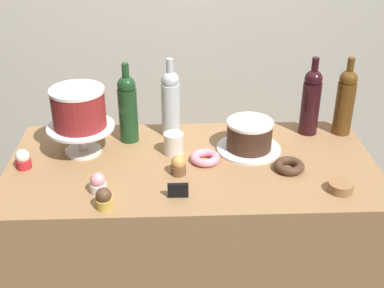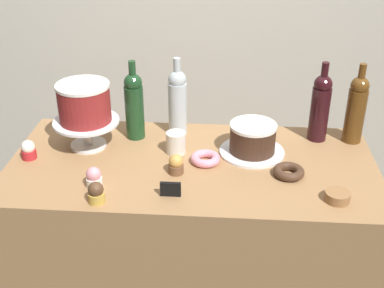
{
  "view_description": "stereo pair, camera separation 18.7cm",
  "coord_description": "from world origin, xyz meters",
  "px_view_note": "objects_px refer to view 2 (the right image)",
  "views": [
    {
      "loc": [
        -0.06,
        -1.65,
        1.91
      ],
      "look_at": [
        0.0,
        0.0,
        1.02
      ],
      "focal_mm": 47.77,
      "sensor_mm": 36.0,
      "label": 1
    },
    {
      "loc": [
        0.12,
        -1.64,
        1.91
      ],
      "look_at": [
        0.0,
        0.0,
        1.02
      ],
      "focal_mm": 47.77,
      "sensor_mm": 36.0,
      "label": 2
    }
  ],
  "objects_px": {
    "wine_bottle_dark_red": "(320,106)",
    "cupcake_caramel": "(176,164)",
    "cupcake_vanilla": "(28,150)",
    "donut_chocolate": "(289,172)",
    "white_layer_cake": "(84,103)",
    "cupcake_chocolate": "(96,193)",
    "wine_bottle_green": "(134,104)",
    "cupcake_strawberry": "(94,178)",
    "donut_pink": "(205,159)",
    "cookie_stack": "(337,196)",
    "chocolate_round_cake": "(253,138)",
    "coffee_cup_ceramic": "(176,143)",
    "wine_bottle_amber": "(356,108)",
    "price_sign_chalkboard": "(170,189)",
    "wine_bottle_clear": "(177,101)",
    "cake_stand_pedestal": "(87,129)"
  },
  "relations": [
    {
      "from": "wine_bottle_dark_red",
      "to": "cupcake_caramel",
      "type": "distance_m",
      "value": 0.63
    },
    {
      "from": "cupcake_vanilla",
      "to": "donut_chocolate",
      "type": "distance_m",
      "value": 0.97
    },
    {
      "from": "white_layer_cake",
      "to": "cupcake_chocolate",
      "type": "relative_size",
      "value": 2.73
    },
    {
      "from": "wine_bottle_green",
      "to": "cupcake_strawberry",
      "type": "height_order",
      "value": "wine_bottle_green"
    },
    {
      "from": "donut_pink",
      "to": "cookie_stack",
      "type": "relative_size",
      "value": 1.33
    },
    {
      "from": "donut_pink",
      "to": "cookie_stack",
      "type": "distance_m",
      "value": 0.5
    },
    {
      "from": "chocolate_round_cake",
      "to": "cupcake_caramel",
      "type": "height_order",
      "value": "chocolate_round_cake"
    },
    {
      "from": "cupcake_chocolate",
      "to": "coffee_cup_ceramic",
      "type": "relative_size",
      "value": 0.87
    },
    {
      "from": "white_layer_cake",
      "to": "cupcake_caramel",
      "type": "bearing_deg",
      "value": -25.56
    },
    {
      "from": "cupcake_caramel",
      "to": "cookie_stack",
      "type": "distance_m",
      "value": 0.57
    },
    {
      "from": "white_layer_cake",
      "to": "cupcake_caramel",
      "type": "height_order",
      "value": "white_layer_cake"
    },
    {
      "from": "cupcake_caramel",
      "to": "cupcake_strawberry",
      "type": "height_order",
      "value": "same"
    },
    {
      "from": "chocolate_round_cake",
      "to": "donut_chocolate",
      "type": "xyz_separation_m",
      "value": [
        0.13,
        -0.16,
        -0.05
      ]
    },
    {
      "from": "wine_bottle_amber",
      "to": "donut_pink",
      "type": "relative_size",
      "value": 2.91
    },
    {
      "from": "donut_chocolate",
      "to": "white_layer_cake",
      "type": "bearing_deg",
      "value": 168.03
    },
    {
      "from": "cupcake_caramel",
      "to": "donut_pink",
      "type": "xyz_separation_m",
      "value": [
        0.1,
        0.08,
        -0.02
      ]
    },
    {
      "from": "wine_bottle_amber",
      "to": "donut_chocolate",
      "type": "relative_size",
      "value": 2.91
    },
    {
      "from": "donut_chocolate",
      "to": "coffee_cup_ceramic",
      "type": "relative_size",
      "value": 1.32
    },
    {
      "from": "price_sign_chalkboard",
      "to": "cookie_stack",
      "type": "bearing_deg",
      "value": 1.32
    },
    {
      "from": "wine_bottle_clear",
      "to": "cupcake_chocolate",
      "type": "height_order",
      "value": "wine_bottle_clear"
    },
    {
      "from": "cake_stand_pedestal",
      "to": "donut_chocolate",
      "type": "distance_m",
      "value": 0.79
    },
    {
      "from": "wine_bottle_dark_red",
      "to": "cupcake_vanilla",
      "type": "height_order",
      "value": "wine_bottle_dark_red"
    },
    {
      "from": "wine_bottle_green",
      "to": "donut_pink",
      "type": "xyz_separation_m",
      "value": [
        0.3,
        -0.19,
        -0.13
      ]
    },
    {
      "from": "chocolate_round_cake",
      "to": "donut_pink",
      "type": "relative_size",
      "value": 1.59
    },
    {
      "from": "cake_stand_pedestal",
      "to": "price_sign_chalkboard",
      "type": "distance_m",
      "value": 0.49
    },
    {
      "from": "wine_bottle_dark_red",
      "to": "cupcake_vanilla",
      "type": "xyz_separation_m",
      "value": [
        -1.11,
        -0.24,
        -0.11
      ]
    },
    {
      "from": "wine_bottle_dark_red",
      "to": "white_layer_cake",
      "type": "bearing_deg",
      "value": -171.66
    },
    {
      "from": "wine_bottle_amber",
      "to": "coffee_cup_ceramic",
      "type": "height_order",
      "value": "wine_bottle_amber"
    },
    {
      "from": "chocolate_round_cake",
      "to": "wine_bottle_clear",
      "type": "distance_m",
      "value": 0.35
    },
    {
      "from": "donut_pink",
      "to": "wine_bottle_clear",
      "type": "bearing_deg",
      "value": 118.43
    },
    {
      "from": "donut_chocolate",
      "to": "wine_bottle_green",
      "type": "bearing_deg",
      "value": 156.53
    },
    {
      "from": "cake_stand_pedestal",
      "to": "donut_pink",
      "type": "bearing_deg",
      "value": -11.12
    },
    {
      "from": "cupcake_chocolate",
      "to": "cupcake_vanilla",
      "type": "relative_size",
      "value": 1.0
    },
    {
      "from": "wine_bottle_dark_red",
      "to": "cookie_stack",
      "type": "bearing_deg",
      "value": -89.12
    },
    {
      "from": "cupcake_caramel",
      "to": "cupcake_strawberry",
      "type": "bearing_deg",
      "value": -158.22
    },
    {
      "from": "white_layer_cake",
      "to": "wine_bottle_green",
      "type": "xyz_separation_m",
      "value": [
        0.17,
        0.1,
        -0.04
      ]
    },
    {
      "from": "donut_pink",
      "to": "white_layer_cake",
      "type": "bearing_deg",
      "value": 168.88
    },
    {
      "from": "cupcake_chocolate",
      "to": "cookie_stack",
      "type": "bearing_deg",
      "value": 4.72
    },
    {
      "from": "cupcake_chocolate",
      "to": "coffee_cup_ceramic",
      "type": "bearing_deg",
      "value": 57.11
    },
    {
      "from": "wine_bottle_green",
      "to": "wine_bottle_amber",
      "type": "bearing_deg",
      "value": 2.02
    },
    {
      "from": "white_layer_cake",
      "to": "price_sign_chalkboard",
      "type": "distance_m",
      "value": 0.51
    },
    {
      "from": "wine_bottle_amber",
      "to": "cookie_stack",
      "type": "height_order",
      "value": "wine_bottle_amber"
    },
    {
      "from": "wine_bottle_dark_red",
      "to": "wine_bottle_clear",
      "type": "bearing_deg",
      "value": 179.1
    },
    {
      "from": "donut_chocolate",
      "to": "cookie_stack",
      "type": "relative_size",
      "value": 1.33
    },
    {
      "from": "wine_bottle_green",
      "to": "cupcake_caramel",
      "type": "bearing_deg",
      "value": -54.54
    },
    {
      "from": "price_sign_chalkboard",
      "to": "cupcake_strawberry",
      "type": "bearing_deg",
      "value": 171.73
    },
    {
      "from": "wine_bottle_dark_red",
      "to": "wine_bottle_green",
      "type": "relative_size",
      "value": 1.0
    },
    {
      "from": "wine_bottle_clear",
      "to": "donut_pink",
      "type": "height_order",
      "value": "wine_bottle_clear"
    },
    {
      "from": "cupcake_strawberry",
      "to": "cupcake_vanilla",
      "type": "height_order",
      "value": "same"
    },
    {
      "from": "cupcake_chocolate",
      "to": "donut_chocolate",
      "type": "relative_size",
      "value": 0.66
    }
  ]
}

